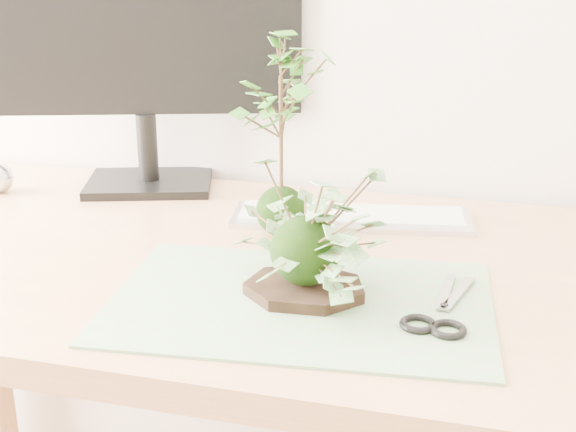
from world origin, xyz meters
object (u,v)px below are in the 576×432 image
object	(u,v)px
ivy_kokedama	(305,219)
keyboard	(351,217)
desk	(279,314)
maple_kokedama	(281,89)
monitor	(143,30)

from	to	relation	value
ivy_kokedama	keyboard	world-z (taller)	ivy_kokedama
desk	maple_kokedama	size ratio (longest dim) A/B	4.92
desk	keyboard	world-z (taller)	keyboard
desk	keyboard	distance (m)	0.22
ivy_kokedama	monitor	world-z (taller)	monitor
keyboard	monitor	world-z (taller)	monitor
maple_kokedama	keyboard	xyz separation A→B (m)	(0.09, 0.09, -0.22)
maple_kokedama	keyboard	bearing A→B (deg)	43.95
ivy_kokedama	maple_kokedama	bearing A→B (deg)	113.19
maple_kokedama	monitor	distance (m)	0.36
maple_kokedama	desk	bearing A→B (deg)	-76.85
ivy_kokedama	monitor	xyz separation A→B (m)	(-0.39, 0.39, 0.18)
ivy_kokedama	monitor	size ratio (longest dim) A/B	0.56
desk	monitor	world-z (taller)	monitor
desk	maple_kokedama	bearing A→B (deg)	103.15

